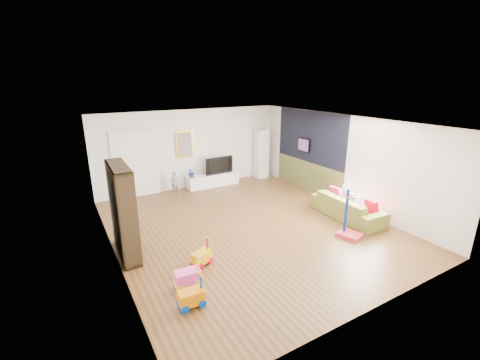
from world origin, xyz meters
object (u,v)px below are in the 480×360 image
media_console (213,180)px  sofa (347,207)px  bookshelf (123,211)px  basketball_hoop (352,212)px

media_console → sofa: size_ratio=0.88×
media_console → bookshelf: bookshelf is taller
bookshelf → basketball_hoop: bookshelf is taller
basketball_hoop → sofa: bearing=29.9°
bookshelf → sofa: bookshelf is taller
bookshelf → basketball_hoop: size_ratio=1.52×
bookshelf → media_console: bearing=43.5°
sofa → basketball_hoop: bearing=138.0°
bookshelf → basketball_hoop: 5.21m
media_console → basketball_hoop: basketball_hoop is taller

